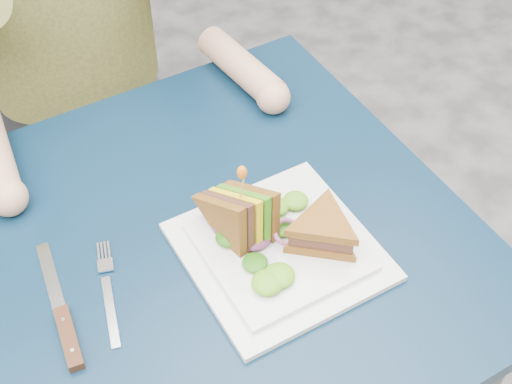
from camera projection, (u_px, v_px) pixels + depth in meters
table at (211, 271)px, 1.11m from camera, size 0.75×0.75×0.73m
chair at (71, 83)px, 1.59m from camera, size 0.42×0.40×0.93m
plate at (279, 250)px, 1.02m from camera, size 0.26×0.26×0.02m
sandwich_flat at (323, 231)px, 1.00m from camera, size 0.17×0.17×0.05m
sandwich_upright at (243, 218)px, 1.00m from camera, size 0.09×0.15×0.15m
fork at (109, 295)px, 0.98m from camera, size 0.06×0.18×0.01m
knife at (65, 326)px, 0.94m from camera, size 0.04×0.22×0.02m
toothpick at (242, 187)px, 0.96m from camera, size 0.01×0.01×0.06m
toothpick_frill at (242, 172)px, 0.94m from camera, size 0.01×0.01×0.02m
lettuce_spill at (279, 234)px, 1.01m from camera, size 0.15×0.13×0.02m
onion_ring at (287, 232)px, 1.01m from camera, size 0.04×0.04×0.02m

